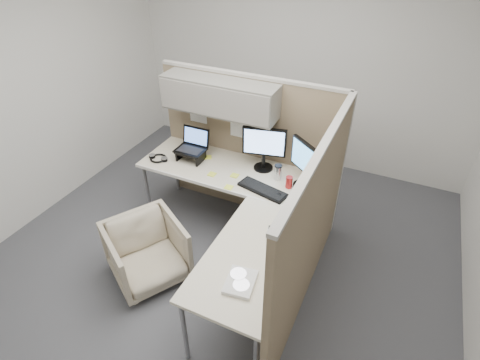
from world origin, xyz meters
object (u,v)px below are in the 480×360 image
at_px(desk, 237,202).
at_px(monitor_left, 264,145).
at_px(office_chair, 147,250).
at_px(keyboard, 263,190).

bearing_deg(desk, monitor_left, 86.75).
relative_size(office_chair, monitor_left, 1.43).
relative_size(monitor_left, keyboard, 0.94).
xyz_separation_m(office_chair, keyboard, (0.82, 0.82, 0.41)).
relative_size(desk, monitor_left, 4.29).
distance_m(office_chair, keyboard, 1.23).
height_order(monitor_left, keyboard, monitor_left).
distance_m(desk, monitor_left, 0.65).
height_order(desk, monitor_left, monitor_left).
distance_m(monitor_left, keyboard, 0.47).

